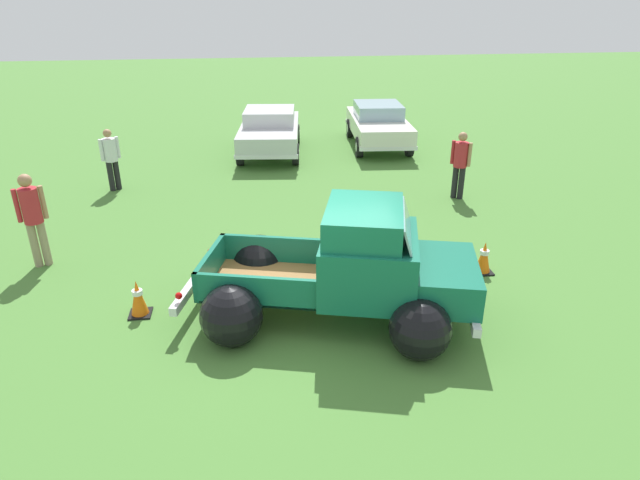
{
  "coord_description": "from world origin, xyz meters",
  "views": [
    {
      "loc": [
        -1.2,
        -7.62,
        4.84
      ],
      "look_at": [
        0.0,
        0.9,
        0.94
      ],
      "focal_mm": 30.61,
      "sensor_mm": 36.0,
      "label": 1
    }
  ],
  "objects_px": {
    "spectator_2": "(111,156)",
    "spectator_1": "(33,214)",
    "lane_cone_1": "(138,298)",
    "show_car_1": "(378,123)",
    "spectator_0": "(460,161)",
    "show_car_0": "(270,130)",
    "lane_cone_0": "(484,257)",
    "vintage_pickup_truck": "(352,275)"
  },
  "relations": [
    {
      "from": "show_car_1",
      "to": "vintage_pickup_truck",
      "type": "bearing_deg",
      "value": -11.14
    },
    {
      "from": "spectator_1",
      "to": "lane_cone_0",
      "type": "relative_size",
      "value": 2.94
    },
    {
      "from": "show_car_1",
      "to": "spectator_2",
      "type": "distance_m",
      "value": 8.86
    },
    {
      "from": "show_car_1",
      "to": "show_car_0",
      "type": "bearing_deg",
      "value": -78.54
    },
    {
      "from": "spectator_1",
      "to": "spectator_2",
      "type": "distance_m",
      "value": 4.49
    },
    {
      "from": "spectator_0",
      "to": "vintage_pickup_truck",
      "type": "bearing_deg",
      "value": 5.6
    },
    {
      "from": "lane_cone_1",
      "to": "show_car_1",
      "type": "bearing_deg",
      "value": 57.57
    },
    {
      "from": "vintage_pickup_truck",
      "to": "spectator_1",
      "type": "xyz_separation_m",
      "value": [
        -5.59,
        2.65,
        0.31
      ]
    },
    {
      "from": "vintage_pickup_truck",
      "to": "spectator_2",
      "type": "bearing_deg",
      "value": 140.9
    },
    {
      "from": "vintage_pickup_truck",
      "to": "spectator_0",
      "type": "bearing_deg",
      "value": 69.16
    },
    {
      "from": "spectator_0",
      "to": "lane_cone_1",
      "type": "xyz_separation_m",
      "value": [
        -7.24,
        -4.68,
        -0.67
      ]
    },
    {
      "from": "lane_cone_0",
      "to": "show_car_1",
      "type": "bearing_deg",
      "value": 88.53
    },
    {
      "from": "spectator_2",
      "to": "lane_cone_1",
      "type": "distance_m",
      "value": 6.82
    },
    {
      "from": "show_car_0",
      "to": "spectator_0",
      "type": "bearing_deg",
      "value": 48.51
    },
    {
      "from": "spectator_2",
      "to": "lane_cone_0",
      "type": "xyz_separation_m",
      "value": [
        7.86,
        -5.94,
        -0.63
      ]
    },
    {
      "from": "show_car_0",
      "to": "lane_cone_0",
      "type": "relative_size",
      "value": 6.9
    },
    {
      "from": "spectator_2",
      "to": "lane_cone_1",
      "type": "height_order",
      "value": "spectator_2"
    },
    {
      "from": "show_car_1",
      "to": "spectator_2",
      "type": "xyz_separation_m",
      "value": [
        -8.1,
        -3.58,
        0.16
      ]
    },
    {
      "from": "spectator_0",
      "to": "lane_cone_0",
      "type": "relative_size",
      "value": 2.73
    },
    {
      "from": "spectator_0",
      "to": "spectator_1",
      "type": "bearing_deg",
      "value": -33.04
    },
    {
      "from": "show_car_1",
      "to": "spectator_1",
      "type": "relative_size",
      "value": 2.36
    },
    {
      "from": "show_car_1",
      "to": "spectator_1",
      "type": "xyz_separation_m",
      "value": [
        -8.61,
        -8.03,
        0.29
      ]
    },
    {
      "from": "lane_cone_1",
      "to": "vintage_pickup_truck",
      "type": "bearing_deg",
      "value": -8.65
    },
    {
      "from": "show_car_1",
      "to": "spectator_1",
      "type": "bearing_deg",
      "value": -42.36
    },
    {
      "from": "spectator_2",
      "to": "show_car_0",
      "type": "bearing_deg",
      "value": 90.99
    },
    {
      "from": "show_car_0",
      "to": "lane_cone_0",
      "type": "height_order",
      "value": "show_car_0"
    },
    {
      "from": "show_car_1",
      "to": "lane_cone_0",
      "type": "distance_m",
      "value": 9.53
    },
    {
      "from": "show_car_0",
      "to": "show_car_1",
      "type": "relative_size",
      "value": 1.0
    },
    {
      "from": "show_car_1",
      "to": "spectator_1",
      "type": "height_order",
      "value": "spectator_1"
    },
    {
      "from": "lane_cone_0",
      "to": "lane_cone_1",
      "type": "height_order",
      "value": "same"
    },
    {
      "from": "vintage_pickup_truck",
      "to": "spectator_2",
      "type": "distance_m",
      "value": 8.74
    },
    {
      "from": "show_car_1",
      "to": "lane_cone_0",
      "type": "xyz_separation_m",
      "value": [
        -0.24,
        -9.52,
        -0.47
      ]
    },
    {
      "from": "show_car_0",
      "to": "lane_cone_0",
      "type": "bearing_deg",
      "value": 27.6
    },
    {
      "from": "vintage_pickup_truck",
      "to": "show_car_1",
      "type": "relative_size",
      "value": 1.14
    },
    {
      "from": "show_car_0",
      "to": "lane_cone_0",
      "type": "xyz_separation_m",
      "value": [
        3.5,
        -9.07,
        -0.47
      ]
    },
    {
      "from": "vintage_pickup_truck",
      "to": "show_car_1",
      "type": "distance_m",
      "value": 11.1
    },
    {
      "from": "vintage_pickup_truck",
      "to": "show_car_1",
      "type": "xyz_separation_m",
      "value": [
        3.01,
        10.68,
        0.02
      ]
    },
    {
      "from": "spectator_2",
      "to": "spectator_1",
      "type": "bearing_deg",
      "value": -41.14
    },
    {
      "from": "show_car_0",
      "to": "spectator_0",
      "type": "relative_size",
      "value": 2.53
    },
    {
      "from": "lane_cone_0",
      "to": "lane_cone_1",
      "type": "distance_m",
      "value": 6.24
    },
    {
      "from": "show_car_0",
      "to": "spectator_0",
      "type": "xyz_separation_m",
      "value": [
        4.53,
        -5.03,
        0.2
      ]
    },
    {
      "from": "show_car_1",
      "to": "spectator_2",
      "type": "relative_size",
      "value": 2.65
    }
  ]
}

